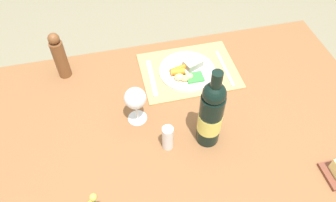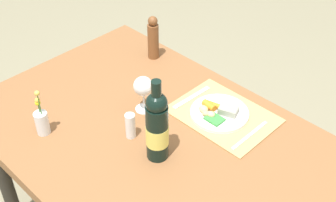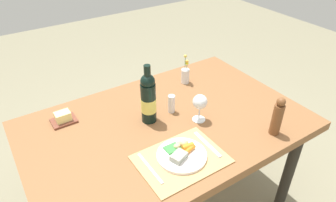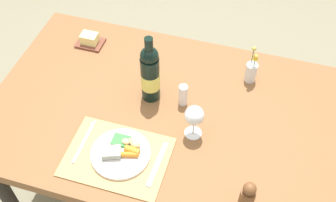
# 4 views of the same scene
# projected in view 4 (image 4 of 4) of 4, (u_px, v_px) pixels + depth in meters

# --- Properties ---
(ground_plane) EXTENTS (8.00, 8.00, 0.00)m
(ground_plane) POSITION_uv_depth(u_px,v_px,m) (163.00, 195.00, 2.38)
(ground_plane) COLOR gray
(dining_table) EXTENTS (1.50, 0.97, 0.76)m
(dining_table) POSITION_uv_depth(u_px,v_px,m) (162.00, 122.00, 1.86)
(dining_table) COLOR brown
(dining_table) RESTS_ON ground_plane
(placemat) EXTENTS (0.40, 0.30, 0.01)m
(placemat) POSITION_uv_depth(u_px,v_px,m) (117.00, 157.00, 1.65)
(placemat) COLOR tan
(placemat) RESTS_ON dining_table
(dinner_plate) EXTENTS (0.24, 0.24, 0.04)m
(dinner_plate) POSITION_uv_depth(u_px,v_px,m) (121.00, 152.00, 1.64)
(dinner_plate) COLOR white
(dinner_plate) RESTS_ON placemat
(fork) EXTENTS (0.01, 0.21, 0.00)m
(fork) POSITION_uv_depth(u_px,v_px,m) (84.00, 142.00, 1.69)
(fork) COLOR silver
(fork) RESTS_ON placemat
(knife) EXTENTS (0.03, 0.21, 0.00)m
(knife) POSITION_uv_depth(u_px,v_px,m) (157.00, 164.00, 1.62)
(knife) COLOR silver
(knife) RESTS_ON placemat
(wine_bottle) EXTENTS (0.08, 0.08, 0.34)m
(wine_bottle) POSITION_uv_depth(u_px,v_px,m) (150.00, 74.00, 1.75)
(wine_bottle) COLOR black
(wine_bottle) RESTS_ON dining_table
(salt_shaker) EXTENTS (0.04, 0.04, 0.11)m
(salt_shaker) POSITION_uv_depth(u_px,v_px,m) (183.00, 95.00, 1.79)
(salt_shaker) COLOR white
(salt_shaker) RESTS_ON dining_table
(wine_glass) EXTENTS (0.08, 0.08, 0.16)m
(wine_glass) POSITION_uv_depth(u_px,v_px,m) (194.00, 116.00, 1.64)
(wine_glass) COLOR white
(wine_glass) RESTS_ON dining_table
(butter_dish) EXTENTS (0.13, 0.10, 0.06)m
(butter_dish) POSITION_uv_depth(u_px,v_px,m) (90.00, 40.00, 2.06)
(butter_dish) COLOR brown
(butter_dish) RESTS_ON dining_table
(pepper_mill) EXTENTS (0.05, 0.05, 0.22)m
(pepper_mill) POSITION_uv_depth(u_px,v_px,m) (246.00, 202.00, 1.41)
(pepper_mill) COLOR brown
(pepper_mill) RESTS_ON dining_table
(flower_vase) EXTENTS (0.05, 0.05, 0.20)m
(flower_vase) POSITION_uv_depth(u_px,v_px,m) (251.00, 71.00, 1.88)
(flower_vase) COLOR silver
(flower_vase) RESTS_ON dining_table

